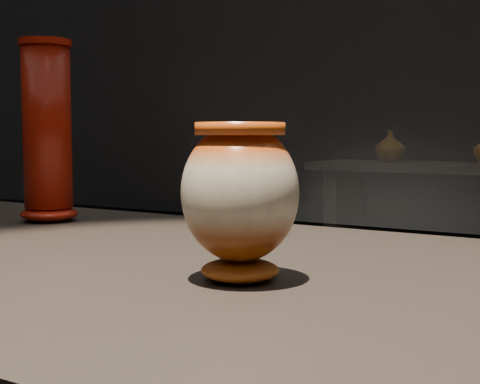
% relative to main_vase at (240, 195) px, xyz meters
% --- Properties ---
extents(main_vase, '(0.16, 0.16, 0.18)m').
position_rel_main_vase_xyz_m(main_vase, '(0.00, 0.00, 0.00)').
color(main_vase, '#702E0A').
rests_on(main_vase, display_plinth).
extents(tall_vase, '(0.14, 0.14, 0.34)m').
position_rel_main_vase_xyz_m(tall_vase, '(-0.58, 0.25, 0.07)').
color(tall_vase, red).
rests_on(tall_vase, display_plinth).
extents(back_vase_left, '(0.22, 0.22, 0.19)m').
position_rel_main_vase_xyz_m(back_vase_left, '(-1.00, 3.36, 0.00)').
color(back_vase_left, brown).
rests_on(back_vase_left, back_shelf).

